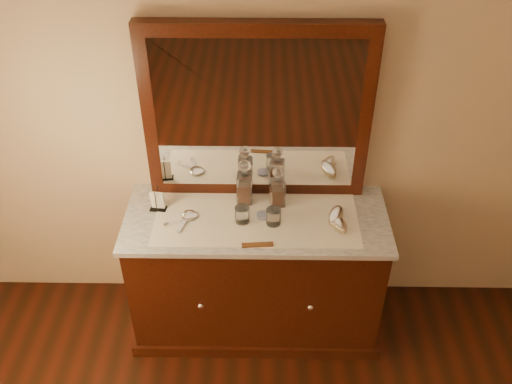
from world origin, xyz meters
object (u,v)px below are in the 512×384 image
(pin_dish, at_px, (263,215))
(decanter_right, at_px, (277,190))
(decanter_left, at_px, (245,186))
(brush_far, at_px, (336,216))
(comb, at_px, (257,245))
(hand_mirror_outer, at_px, (187,217))
(mirror_frame, at_px, (257,114))
(brush_near, at_px, (338,223))
(napkin_rack, at_px, (158,201))
(hand_mirror_inner, at_px, (187,217))
(dresser_cabinet, at_px, (256,274))

(pin_dish, relative_size, decanter_right, 0.29)
(decanter_left, relative_size, brush_far, 1.53)
(comb, bearing_deg, hand_mirror_outer, 146.81)
(mirror_frame, xyz_separation_m, comb, (0.01, -0.47, -0.49))
(mirror_frame, distance_m, brush_near, 0.72)
(decanter_left, bearing_deg, mirror_frame, 58.32)
(decanter_right, bearing_deg, decanter_left, 171.35)
(napkin_rack, height_order, hand_mirror_inner, napkin_rack)
(napkin_rack, height_order, brush_far, napkin_rack)
(decanter_left, relative_size, brush_near, 1.62)
(dresser_cabinet, distance_m, brush_near, 0.64)
(comb, bearing_deg, dresser_cabinet, 87.91)
(mirror_frame, xyz_separation_m, brush_far, (0.43, -0.26, -0.47))
(napkin_rack, bearing_deg, comb, -27.61)
(napkin_rack, distance_m, hand_mirror_inner, 0.19)
(decanter_left, bearing_deg, hand_mirror_outer, -153.22)
(dresser_cabinet, bearing_deg, napkin_rack, 173.56)
(mirror_frame, relative_size, decanter_right, 4.79)
(decanter_right, relative_size, hand_mirror_inner, 1.29)
(hand_mirror_outer, xyz_separation_m, hand_mirror_inner, (-0.00, -0.00, 0.00))
(pin_dish, bearing_deg, brush_near, -10.63)
(dresser_cabinet, relative_size, napkin_rack, 10.25)
(pin_dish, height_order, brush_near, brush_near)
(decanter_left, xyz_separation_m, brush_far, (0.49, -0.16, -0.08))
(dresser_cabinet, distance_m, mirror_frame, 0.97)
(mirror_frame, bearing_deg, decanter_right, -49.66)
(pin_dish, distance_m, brush_near, 0.40)
(pin_dish, relative_size, brush_near, 0.42)
(dresser_cabinet, height_order, pin_dish, pin_dish)
(mirror_frame, bearing_deg, napkin_rack, -161.28)
(decanter_right, relative_size, brush_near, 1.47)
(dresser_cabinet, xyz_separation_m, hand_mirror_outer, (-0.37, -0.02, 0.45))
(pin_dish, relative_size, napkin_rack, 0.53)
(mirror_frame, bearing_deg, hand_mirror_outer, -144.95)
(brush_near, relative_size, brush_far, 0.95)
(dresser_cabinet, height_order, napkin_rack, napkin_rack)
(napkin_rack, xyz_separation_m, hand_mirror_inner, (0.17, -0.08, -0.04))
(hand_mirror_inner, bearing_deg, brush_far, 0.15)
(napkin_rack, xyz_separation_m, brush_near, (0.98, -0.13, -0.03))
(pin_dish, xyz_separation_m, decanter_left, (-0.10, 0.13, 0.10))
(napkin_rack, relative_size, brush_far, 0.76)
(dresser_cabinet, bearing_deg, mirror_frame, 90.00)
(dresser_cabinet, xyz_separation_m, napkin_rack, (-0.54, 0.06, 0.49))
(comb, distance_m, decanter_right, 0.37)
(pin_dish, xyz_separation_m, brush_far, (0.39, -0.02, 0.02))
(brush_near, bearing_deg, pin_dish, 169.37)
(hand_mirror_outer, bearing_deg, pin_dish, 3.04)
(pin_dish, distance_m, comb, 0.23)
(hand_mirror_outer, bearing_deg, brush_far, 0.02)
(decanter_right, height_order, brush_far, decanter_right)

